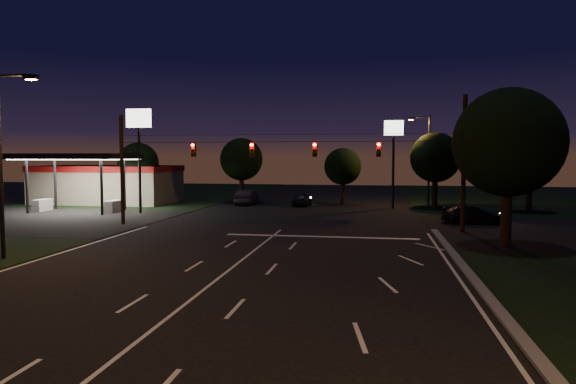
% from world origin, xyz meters
% --- Properties ---
extents(ground, '(140.00, 140.00, 0.00)m').
position_xyz_m(ground, '(0.00, 0.00, 0.00)').
color(ground, black).
rests_on(ground, ground).
extents(cross_street_left, '(20.00, 16.00, 0.02)m').
position_xyz_m(cross_street_left, '(-20.00, 16.00, 0.00)').
color(cross_street_left, black).
rests_on(cross_street_left, ground).
extents(curb_right, '(0.40, 46.00, 0.15)m').
position_xyz_m(curb_right, '(10.20, -8.00, 0.00)').
color(curb_right, gray).
rests_on(curb_right, ground).
extents(edge_line_right, '(0.14, 40.00, 0.01)m').
position_xyz_m(edge_line_right, '(9.70, -6.00, 0.01)').
color(edge_line_right, silver).
rests_on(edge_line_right, ground).
extents(center_line, '(0.14, 40.00, 0.01)m').
position_xyz_m(center_line, '(0.00, -6.00, 0.01)').
color(center_line, silver).
rests_on(center_line, ground).
extents(stop_bar, '(12.00, 0.50, 0.01)m').
position_xyz_m(stop_bar, '(3.00, 11.50, 0.01)').
color(stop_bar, silver).
rests_on(stop_bar, ground).
extents(utility_pole_right, '(0.30, 0.30, 9.00)m').
position_xyz_m(utility_pole_right, '(12.00, 15.00, 0.00)').
color(utility_pole_right, black).
rests_on(utility_pole_right, ground).
extents(utility_pole_left, '(0.28, 0.28, 8.00)m').
position_xyz_m(utility_pole_left, '(-12.00, 15.00, 0.00)').
color(utility_pole_left, black).
rests_on(utility_pole_left, ground).
extents(signal_span, '(24.00, 0.40, 1.56)m').
position_xyz_m(signal_span, '(-0.00, 14.96, 5.50)').
color(signal_span, black).
rests_on(signal_span, ground).
extents(gas_station, '(14.20, 16.10, 5.25)m').
position_xyz_m(gas_station, '(-21.86, 30.39, 2.38)').
color(gas_station, gray).
rests_on(gas_station, ground).
extents(pole_sign_left_near, '(2.20, 0.30, 9.10)m').
position_xyz_m(pole_sign_left_near, '(-14.00, 22.00, 6.98)').
color(pole_sign_left_near, black).
rests_on(pole_sign_left_near, ground).
extents(pole_sign_right, '(1.80, 0.30, 8.40)m').
position_xyz_m(pole_sign_right, '(8.00, 30.00, 6.24)').
color(pole_sign_right, black).
rests_on(pole_sign_right, ground).
extents(street_light_left, '(2.20, 0.35, 9.00)m').
position_xyz_m(street_light_left, '(-11.24, 2.00, 5.24)').
color(street_light_left, black).
rests_on(street_light_left, ground).
extents(street_light_right_far, '(2.20, 0.35, 9.00)m').
position_xyz_m(street_light_right_far, '(11.24, 32.00, 5.24)').
color(street_light_right_far, black).
rests_on(street_light_right_far, ground).
extents(tree_right_near, '(6.00, 6.00, 8.76)m').
position_xyz_m(tree_right_near, '(13.53, 10.17, 5.68)').
color(tree_right_near, black).
rests_on(tree_right_near, ground).
extents(tree_far_a, '(4.20, 4.20, 6.42)m').
position_xyz_m(tree_far_a, '(-17.98, 30.12, 4.26)').
color(tree_far_a, black).
rests_on(tree_far_a, ground).
extents(tree_far_b, '(4.60, 4.60, 6.98)m').
position_xyz_m(tree_far_b, '(-7.98, 34.13, 4.61)').
color(tree_far_b, black).
rests_on(tree_far_b, ground).
extents(tree_far_c, '(3.80, 3.80, 5.86)m').
position_xyz_m(tree_far_c, '(3.02, 33.10, 3.90)').
color(tree_far_c, black).
rests_on(tree_far_c, ground).
extents(tree_far_d, '(4.80, 4.80, 7.30)m').
position_xyz_m(tree_far_d, '(12.02, 31.13, 4.83)').
color(tree_far_d, black).
rests_on(tree_far_d, ground).
extents(tree_far_e, '(4.00, 4.00, 6.18)m').
position_xyz_m(tree_far_e, '(20.02, 29.11, 4.11)').
color(tree_far_e, black).
rests_on(tree_far_e, ground).
extents(car_oncoming_a, '(1.73, 3.97, 1.33)m').
position_xyz_m(car_oncoming_a, '(-1.00, 31.16, 0.67)').
color(car_oncoming_a, black).
rests_on(car_oncoming_a, ground).
extents(car_oncoming_b, '(1.78, 4.74, 1.54)m').
position_xyz_m(car_oncoming_b, '(-6.83, 31.52, 0.77)').
color(car_oncoming_b, black).
rests_on(car_oncoming_b, ground).
extents(car_cross, '(4.70, 1.93, 1.36)m').
position_xyz_m(car_cross, '(13.50, 19.40, 0.68)').
color(car_cross, black).
rests_on(car_cross, ground).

